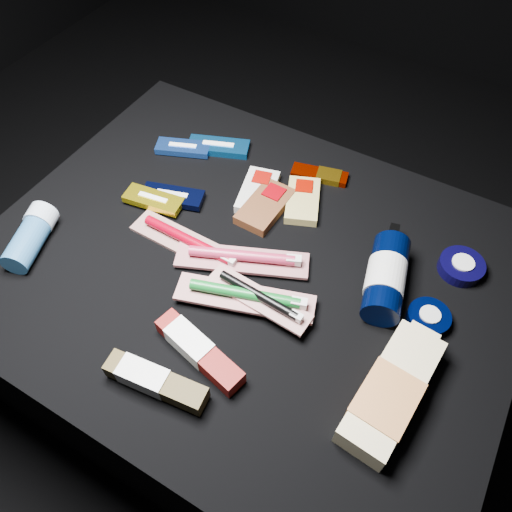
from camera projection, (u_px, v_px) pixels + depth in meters
The scene contains 21 objects.
ground at pixel (249, 357), 1.25m from camera, with size 3.00×3.00×0.00m, color black.
cloth_table at pixel (248, 317), 1.09m from camera, with size 0.98×0.78×0.40m, color black.
luna_bar_0 at pixel (219, 147), 1.12m from camera, with size 0.14×0.10×0.02m.
luna_bar_1 at pixel (183, 148), 1.11m from camera, with size 0.13×0.09×0.02m.
luna_bar_2 at pixel (173, 196), 1.02m from camera, with size 0.13×0.08×0.02m.
luna_bar_3 at pixel (154, 200), 1.01m from camera, with size 0.13×0.06×0.02m.
clif_bar_0 at pixel (267, 205), 1.01m from camera, with size 0.07×0.13×0.02m.
clif_bar_1 at pixel (258, 190), 1.03m from camera, with size 0.09×0.13×0.02m.
clif_bar_2 at pixel (303, 199), 1.02m from camera, with size 0.10×0.14×0.02m.
power_bar at pixel (322, 175), 1.06m from camera, with size 0.12×0.06×0.01m.
lotion_bottle at pixel (386, 277), 0.87m from camera, with size 0.10×0.22×0.07m.
cream_tin_upper at pixel (461, 266), 0.91m from camera, with size 0.08×0.08×0.03m.
cream_tin_lower at pixel (428, 318), 0.85m from camera, with size 0.07×0.07×0.02m.
bodywash_bottle at pixel (390, 393), 0.75m from camera, with size 0.10×0.24×0.05m.
deodorant_stick at pixel (31, 236), 0.93m from camera, with size 0.10×0.14×0.06m.
toothbrush_pack_0 at pixel (189, 243), 0.95m from camera, with size 0.24×0.06×0.03m.
toothbrush_pack_1 at pixel (244, 258), 0.92m from camera, with size 0.25×0.15×0.03m.
toothbrush_pack_2 at pixel (247, 296), 0.86m from camera, with size 0.25×0.13×0.03m.
toothbrush_pack_3 at pixel (260, 298), 0.85m from camera, with size 0.20×0.06×0.02m.
toothpaste_carton_red at pixel (196, 348), 0.81m from camera, with size 0.18×0.08×0.03m.
toothpaste_carton_green at pixel (152, 380), 0.77m from camera, with size 0.17×0.06×0.03m.
Camera 1 is at (0.29, -0.47, 1.15)m, focal length 35.00 mm.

